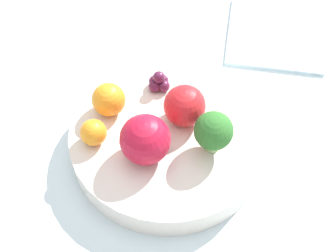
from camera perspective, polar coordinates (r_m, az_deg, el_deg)
ground_plane at (r=0.67m, az=0.00°, el=-3.62°), size 6.00×6.00×0.00m
table_surface at (r=0.66m, az=0.00°, el=-3.15°), size 1.20×1.20×0.02m
bowl at (r=0.63m, az=0.00°, el=-1.64°), size 0.26×0.26×0.04m
broccoli at (r=0.57m, az=5.56°, el=-0.68°), size 0.05×0.05×0.06m
apple_red at (r=0.60m, az=2.04°, el=2.49°), size 0.06×0.06×0.06m
apple_green at (r=0.57m, az=-2.72°, el=-1.71°), size 0.06×0.06×0.06m
orange_front at (r=0.60m, az=-9.08°, el=-0.78°), size 0.03×0.03×0.03m
orange_back at (r=0.62m, az=-7.25°, el=3.21°), size 0.04×0.04×0.04m
grape_cluster at (r=0.65m, az=-1.12°, el=5.35°), size 0.03×0.03×0.03m
napkin at (r=0.81m, az=12.94°, el=10.77°), size 0.21×0.21×0.01m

